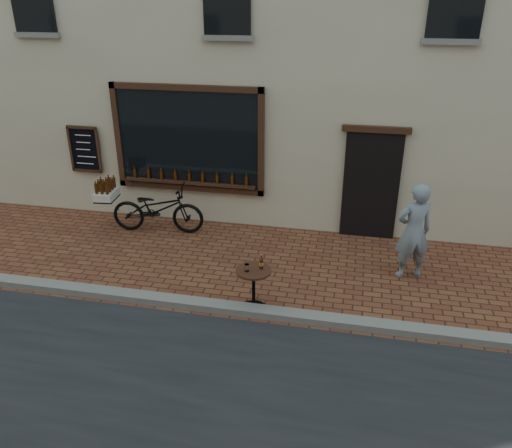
# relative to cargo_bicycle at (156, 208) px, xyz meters

# --- Properties ---
(ground) EXTENTS (90.00, 90.00, 0.00)m
(ground) POSITION_rel_cargo_bicycle_xyz_m (2.45, -2.78, -0.52)
(ground) COLOR #5C2D1E
(ground) RESTS_ON ground
(kerb) EXTENTS (90.00, 0.25, 0.12)m
(kerb) POSITION_rel_cargo_bicycle_xyz_m (2.45, -2.58, -0.46)
(kerb) COLOR slate
(kerb) RESTS_ON ground
(cargo_bicycle) EXTENTS (2.29, 0.87, 1.09)m
(cargo_bicycle) POSITION_rel_cargo_bicycle_xyz_m (0.00, 0.00, 0.00)
(cargo_bicycle) COLOR black
(cargo_bicycle) RESTS_ON ground
(bistro_table) EXTENTS (0.56, 0.56, 0.96)m
(bistro_table) POSITION_rel_cargo_bicycle_xyz_m (2.62, -2.42, -0.01)
(bistro_table) COLOR black
(bistro_table) RESTS_ON ground
(pedestrian) EXTENTS (0.74, 0.61, 1.75)m
(pedestrian) POSITION_rel_cargo_bicycle_xyz_m (5.10, -0.85, 0.36)
(pedestrian) COLOR gray
(pedestrian) RESTS_ON ground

